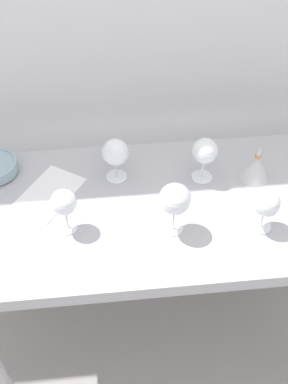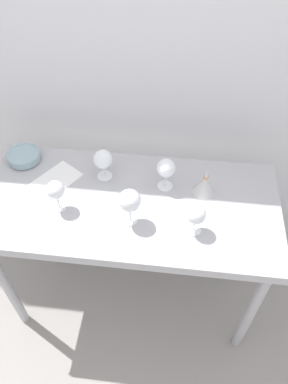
{
  "view_description": "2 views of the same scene",
  "coord_description": "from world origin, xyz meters",
  "px_view_note": "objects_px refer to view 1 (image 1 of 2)",
  "views": [
    {
      "loc": [
        -0.17,
        -1.06,
        2.04
      ],
      "look_at": [
        -0.06,
        -0.0,
        0.96
      ],
      "focal_mm": 43.41,
      "sensor_mm": 36.0,
      "label": 1
    },
    {
      "loc": [
        0.2,
        -1.12,
        2.22
      ],
      "look_at": [
        0.07,
        0.01,
        0.96
      ],
      "focal_mm": 34.79,
      "sensor_mm": 36.0,
      "label": 2
    }
  ],
  "objects_px": {
    "wine_glass_far_right": "(205,152)",
    "decanter_funnel": "(256,167)",
    "wine_glass_near_left": "(64,203)",
    "tasting_sheet_upper": "(49,193)",
    "wine_glass_far_left": "(115,153)",
    "wine_glass_near_right": "(266,204)",
    "wine_glass_near_center": "(175,200)"
  },
  "relations": [
    {
      "from": "wine_glass_near_center",
      "to": "decanter_funnel",
      "type": "height_order",
      "value": "wine_glass_near_center"
    },
    {
      "from": "wine_glass_far_left",
      "to": "wine_glass_near_center",
      "type": "xyz_separation_m",
      "value": [
        0.16,
        -0.26,
        0.02
      ]
    },
    {
      "from": "wine_glass_near_left",
      "to": "wine_glass_far_left",
      "type": "height_order",
      "value": "wine_glass_far_left"
    },
    {
      "from": "wine_glass_near_left",
      "to": "tasting_sheet_upper",
      "type": "relative_size",
      "value": 0.67
    },
    {
      "from": "wine_glass_near_left",
      "to": "wine_glass_far_right",
      "type": "xyz_separation_m",
      "value": [
        0.47,
        0.19,
        0.0
      ]
    },
    {
      "from": "wine_glass_near_right",
      "to": "wine_glass_near_left",
      "type": "bearing_deg",
      "value": 174.65
    },
    {
      "from": "wine_glass_far_left",
      "to": "wine_glass_far_right",
      "type": "bearing_deg",
      "value": -6.27
    },
    {
      "from": "wine_glass_near_left",
      "to": "wine_glass_far_right",
      "type": "bearing_deg",
      "value": 21.73
    },
    {
      "from": "wine_glass_near_left",
      "to": "wine_glass_far_left",
      "type": "relative_size",
      "value": 0.99
    },
    {
      "from": "decanter_funnel",
      "to": "tasting_sheet_upper",
      "type": "bearing_deg",
      "value": -179.12
    },
    {
      "from": "wine_glass_far_right",
      "to": "decanter_funnel",
      "type": "relative_size",
      "value": 1.23
    },
    {
      "from": "tasting_sheet_upper",
      "to": "wine_glass_far_left",
      "type": "bearing_deg",
      "value": 47.7
    },
    {
      "from": "wine_glass_near_left",
      "to": "wine_glass_near_center",
      "type": "bearing_deg",
      "value": -6.47
    },
    {
      "from": "wine_glass_far_left",
      "to": "wine_glass_near_right",
      "type": "bearing_deg",
      "value": -32.02
    },
    {
      "from": "wine_glass_near_right",
      "to": "tasting_sheet_upper",
      "type": "relative_size",
      "value": 0.64
    },
    {
      "from": "wine_glass_near_center",
      "to": "wine_glass_far_right",
      "type": "relative_size",
      "value": 1.11
    },
    {
      "from": "wine_glass_far_left",
      "to": "wine_glass_far_right",
      "type": "relative_size",
      "value": 0.97
    },
    {
      "from": "wine_glass_near_right",
      "to": "tasting_sheet_upper",
      "type": "bearing_deg",
      "value": 162.21
    },
    {
      "from": "wine_glass_near_left",
      "to": "tasting_sheet_upper",
      "type": "xyz_separation_m",
      "value": [
        -0.07,
        0.16,
        -0.11
      ]
    },
    {
      "from": "wine_glass_near_left",
      "to": "decanter_funnel",
      "type": "distance_m",
      "value": 0.68
    },
    {
      "from": "wine_glass_near_right",
      "to": "wine_glass_far_right",
      "type": "relative_size",
      "value": 0.91
    },
    {
      "from": "wine_glass_near_center",
      "to": "decanter_funnel",
      "type": "relative_size",
      "value": 1.37
    },
    {
      "from": "wine_glass_near_left",
      "to": "tasting_sheet_upper",
      "type": "bearing_deg",
      "value": 112.82
    },
    {
      "from": "wine_glass_far_left",
      "to": "tasting_sheet_upper",
      "type": "bearing_deg",
      "value": -165.89
    },
    {
      "from": "wine_glass_far_left",
      "to": "tasting_sheet_upper",
      "type": "relative_size",
      "value": 0.68
    },
    {
      "from": "wine_glass_far_right",
      "to": "decanter_funnel",
      "type": "xyz_separation_m",
      "value": [
        0.19,
        -0.02,
        -0.07
      ]
    },
    {
      "from": "wine_glass_far_right",
      "to": "wine_glass_far_left",
      "type": "bearing_deg",
      "value": 173.73
    },
    {
      "from": "wine_glass_near_right",
      "to": "wine_glass_far_left",
      "type": "xyz_separation_m",
      "value": [
        -0.45,
        0.28,
        0.01
      ]
    },
    {
      "from": "wine_glass_near_right",
      "to": "wine_glass_far_right",
      "type": "distance_m",
      "value": 0.29
    },
    {
      "from": "wine_glass_far_right",
      "to": "tasting_sheet_upper",
      "type": "relative_size",
      "value": 0.7
    },
    {
      "from": "wine_glass_near_right",
      "to": "wine_glass_near_left",
      "type": "relative_size",
      "value": 0.95
    },
    {
      "from": "wine_glass_near_center",
      "to": "tasting_sheet_upper",
      "type": "distance_m",
      "value": 0.47
    }
  ]
}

